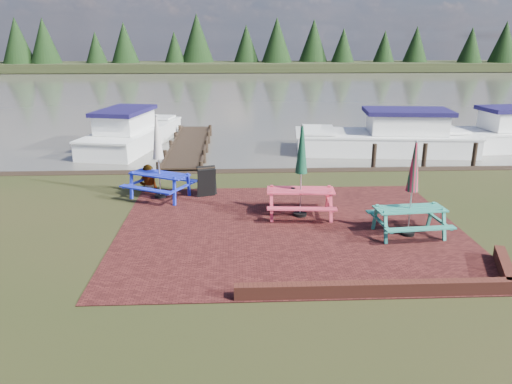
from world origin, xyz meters
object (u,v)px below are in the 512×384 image
(boat_near, at_px, (388,139))
(jetty, at_px, (189,145))
(chalkboard, at_px, (207,182))
(person, at_px, (147,165))
(picnic_table_teal, at_px, (411,204))
(picnic_table_blue, at_px, (159,170))
(picnic_table_red, at_px, (301,185))
(boat_far, at_px, (501,136))
(boat_jetty, at_px, (132,134))

(boat_near, bearing_deg, jetty, 92.53)
(chalkboard, xyz_separation_m, person, (-1.92, 0.52, 0.44))
(picnic_table_teal, relative_size, picnic_table_blue, 0.94)
(picnic_table_red, height_order, boat_far, picnic_table_red)
(picnic_table_teal, bearing_deg, boat_jetty, 122.73)
(person, bearing_deg, picnic_table_red, 172.16)
(boat_near, bearing_deg, boat_jetty, 87.72)
(boat_jetty, distance_m, boat_near, 11.96)
(chalkboard, height_order, boat_near, boat_near)
(picnic_table_red, bearing_deg, jetty, 116.80)
(picnic_table_blue, distance_m, boat_near, 11.56)
(picnic_table_teal, xyz_separation_m, jetty, (-6.47, 10.82, -0.74))
(boat_jetty, bearing_deg, picnic_table_teal, -40.09)
(chalkboard, height_order, boat_jetty, boat_jetty)
(boat_jetty, relative_size, boat_near, 0.92)
(boat_near, xyz_separation_m, boat_far, (5.46, 0.46, -0.00))
(picnic_table_teal, distance_m, boat_near, 10.58)
(picnic_table_red, relative_size, picnic_table_blue, 1.01)
(boat_jetty, xyz_separation_m, boat_far, (17.30, -1.28, 0.02))
(picnic_table_teal, height_order, boat_jetty, picnic_table_teal)
(boat_jetty, relative_size, person, 4.11)
(boat_jetty, distance_m, boat_far, 17.35)
(boat_near, bearing_deg, chalkboard, 136.70)
(boat_far, bearing_deg, picnic_table_teal, 136.69)
(boat_far, bearing_deg, chalkboard, 111.91)
(picnic_table_teal, height_order, chalkboard, picnic_table_teal)
(picnic_table_blue, xyz_separation_m, person, (-0.45, 0.59, 0.02))
(boat_near, bearing_deg, boat_far, -79.06)
(chalkboard, relative_size, boat_jetty, 0.12)
(jetty, bearing_deg, picnic_table_blue, -92.33)
(boat_jetty, height_order, boat_far, boat_far)
(boat_near, relative_size, person, 4.45)
(picnic_table_teal, relative_size, chalkboard, 2.60)
(jetty, relative_size, boat_jetty, 1.19)
(picnic_table_red, height_order, person, picnic_table_red)
(picnic_table_teal, xyz_separation_m, picnic_table_blue, (-6.77, 3.44, 0.05))
(boat_near, distance_m, boat_far, 5.48)
(picnic_table_blue, distance_m, person, 0.74)
(picnic_table_teal, bearing_deg, chalkboard, 141.50)
(chalkboard, bearing_deg, boat_jetty, 98.34)
(picnic_table_red, distance_m, picnic_table_blue, 4.60)
(jetty, distance_m, person, 6.87)
(boat_jetty, bearing_deg, boat_far, 7.96)
(picnic_table_red, bearing_deg, picnic_table_teal, -26.83)
(picnic_table_blue, height_order, person, picnic_table_blue)
(boat_near, height_order, person, person)
(jetty, bearing_deg, boat_jetty, 157.17)
(picnic_table_teal, relative_size, jetty, 0.27)
(boat_jetty, relative_size, boat_far, 1.07)
(picnic_table_teal, height_order, jetty, picnic_table_teal)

